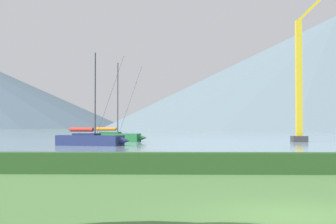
{
  "coord_description": "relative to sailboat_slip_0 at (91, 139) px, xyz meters",
  "views": [
    {
      "loc": [
        -2.71,
        -12.91,
        2.26
      ],
      "look_at": [
        -4.95,
        68.58,
        4.38
      ],
      "focal_mm": 54.53,
      "sensor_mm": 36.0,
      "label": 1
    }
  ],
  "objects": [
    {
      "name": "harbor_water",
      "position": [
        12.84,
        93.57,
        -0.7
      ],
      "size": [
        320.0,
        246.0,
        0.0
      ],
      "primitive_type": "cube",
      "color": "gray",
      "rests_on": "ground_plane"
    },
    {
      "name": "sailboat_slip_0",
      "position": [
        0.0,
        0.0,
        0.0
      ],
      "size": [
        8.61,
        4.49,
        10.32
      ],
      "rotation": [
        0.0,
        0.0,
        -0.29
      ],
      "color": "navy",
      "rests_on": "harbor_water"
    },
    {
      "name": "hedge_line",
      "position": [
        12.84,
        -32.43,
        -0.21
      ],
      "size": [
        80.0,
        1.2,
        0.98
      ],
      "primitive_type": "cube",
      "color": "#284C23",
      "rests_on": "ground_plane"
    },
    {
      "name": "sailboat_slip_3",
      "position": [
        0.87,
        12.87,
        -0.01
      ],
      "size": [
        8.51,
        3.56,
        10.79
      ],
      "rotation": [
        0.0,
        0.0,
        -0.16
      ],
      "color": "#236B38",
      "rests_on": "harbor_water"
    },
    {
      "name": "ground_plane",
      "position": [
        12.84,
        -43.43,
        -0.7
      ],
      "size": [
        1000.0,
        1000.0,
        0.0
      ],
      "primitive_type": "plane",
      "color": "#477038"
    },
    {
      "name": "dock_crane",
      "position": [
        26.3,
        13.25,
        7.07
      ],
      "size": [
        7.8,
        2.0,
        23.19
      ],
      "color": "#333338",
      "rests_on": "ground_plane"
    },
    {
      "name": "distant_hill_far_shoulder",
      "position": [
        125.01,
        363.11,
        30.72
      ],
      "size": [
        335.64,
        335.64,
        62.85
      ],
      "primitive_type": "cone",
      "color": "slate",
      "rests_on": "ground_plane"
    }
  ]
}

